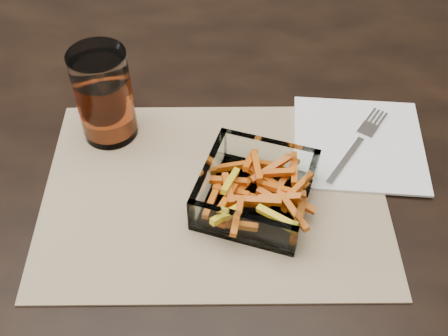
{
  "coord_description": "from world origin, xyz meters",
  "views": [
    {
      "loc": [
        0.17,
        -0.55,
        1.33
      ],
      "look_at": [
        0.15,
        -0.06,
        0.78
      ],
      "focal_mm": 45.0,
      "sensor_mm": 36.0,
      "label": 1
    }
  ],
  "objects_px": {
    "glass_bowl": "(256,192)",
    "tumbler": "(105,98)",
    "dining_table": "(131,186)",
    "fork": "(358,142)"
  },
  "relations": [
    {
      "from": "dining_table",
      "to": "glass_bowl",
      "type": "distance_m",
      "value": 0.24
    },
    {
      "from": "dining_table",
      "to": "tumbler",
      "type": "bearing_deg",
      "value": 127.69
    },
    {
      "from": "glass_bowl",
      "to": "dining_table",
      "type": "bearing_deg",
      "value": 153.81
    },
    {
      "from": "glass_bowl",
      "to": "tumbler",
      "type": "height_order",
      "value": "tumbler"
    },
    {
      "from": "glass_bowl",
      "to": "fork",
      "type": "relative_size",
      "value": 1.06
    },
    {
      "from": "dining_table",
      "to": "fork",
      "type": "distance_m",
      "value": 0.35
    },
    {
      "from": "dining_table",
      "to": "tumbler",
      "type": "distance_m",
      "value": 0.16
    },
    {
      "from": "tumbler",
      "to": "fork",
      "type": "distance_m",
      "value": 0.36
    },
    {
      "from": "dining_table",
      "to": "glass_bowl",
      "type": "bearing_deg",
      "value": -26.19
    },
    {
      "from": "glass_bowl",
      "to": "fork",
      "type": "bearing_deg",
      "value": 37.49
    }
  ]
}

